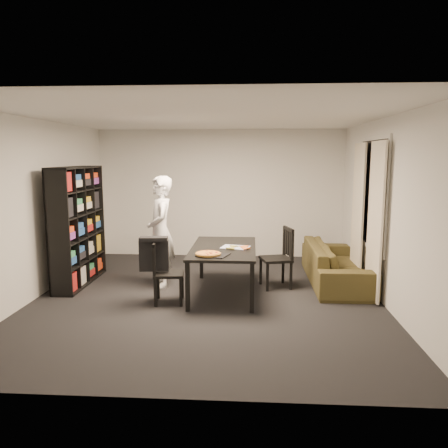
# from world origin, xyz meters

# --- Properties ---
(room) EXTENTS (5.01, 5.51, 2.61)m
(room) POSITION_xyz_m (0.00, 0.00, 1.30)
(room) COLOR black
(room) RESTS_ON ground
(window_pane) EXTENTS (0.02, 1.40, 1.60)m
(window_pane) POSITION_xyz_m (2.48, 0.60, 1.50)
(window_pane) COLOR black
(window_pane) RESTS_ON room
(window_frame) EXTENTS (0.03, 1.52, 1.72)m
(window_frame) POSITION_xyz_m (2.48, 0.60, 1.50)
(window_frame) COLOR white
(window_frame) RESTS_ON room
(curtain_left) EXTENTS (0.03, 0.70, 2.25)m
(curtain_left) POSITION_xyz_m (2.40, 0.08, 1.15)
(curtain_left) COLOR beige
(curtain_left) RESTS_ON room
(curtain_right) EXTENTS (0.03, 0.70, 2.25)m
(curtain_right) POSITION_xyz_m (2.40, 1.12, 1.15)
(curtain_right) COLOR beige
(curtain_right) RESTS_ON room
(bookshelf) EXTENTS (0.35, 1.50, 1.90)m
(bookshelf) POSITION_xyz_m (-2.16, 0.60, 0.95)
(bookshelf) COLOR black
(bookshelf) RESTS_ON room
(dining_table) EXTENTS (0.95, 1.72, 0.71)m
(dining_table) POSITION_xyz_m (0.23, 0.20, 0.65)
(dining_table) COLOR black
(dining_table) RESTS_ON room
(chair_left) EXTENTS (0.45, 0.45, 0.88)m
(chair_left) POSITION_xyz_m (-0.60, -0.28, 0.50)
(chair_left) COLOR black
(chair_left) RESTS_ON room
(chair_right) EXTENTS (0.54, 0.54, 0.95)m
(chair_right) POSITION_xyz_m (1.12, 0.61, 0.54)
(chair_right) COLOR black
(chair_right) RESTS_ON room
(draped_jacket) EXTENTS (0.41, 0.21, 0.49)m
(draped_jacket) POSITION_xyz_m (-0.72, -0.29, 0.73)
(draped_jacket) COLOR black
(draped_jacket) RESTS_ON chair_left
(person) EXTENTS (0.59, 0.74, 1.76)m
(person) POSITION_xyz_m (-0.79, 0.55, 0.88)
(person) COLOR white
(person) RESTS_ON room
(baking_tray) EXTENTS (0.48, 0.43, 0.01)m
(baking_tray) POSITION_xyz_m (0.12, -0.35, 0.72)
(baking_tray) COLOR black
(baking_tray) RESTS_ON dining_table
(pepperoni_pizza) EXTENTS (0.35, 0.35, 0.03)m
(pepperoni_pizza) POSITION_xyz_m (0.05, -0.37, 0.74)
(pepperoni_pizza) COLOR olive
(pepperoni_pizza) RESTS_ON dining_table
(kitchen_towel) EXTENTS (0.46, 0.39, 0.01)m
(kitchen_towel) POSITION_xyz_m (0.41, 0.19, 0.72)
(kitchen_towel) COLOR silver
(kitchen_towel) RESTS_ON dining_table
(pizza_slices) EXTENTS (0.43, 0.38, 0.01)m
(pizza_slices) POSITION_xyz_m (0.45, 0.14, 0.73)
(pizza_slices) COLOR #CC8D3F
(pizza_slices) RESTS_ON dining_table
(sofa) EXTENTS (0.85, 2.18, 0.64)m
(sofa) POSITION_xyz_m (2.03, 0.90, 0.32)
(sofa) COLOR #392A16
(sofa) RESTS_ON room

